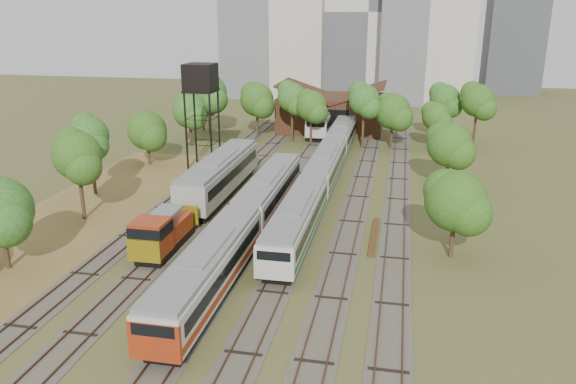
% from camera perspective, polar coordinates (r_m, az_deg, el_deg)
% --- Properties ---
extents(ground, '(240.00, 240.00, 0.00)m').
position_cam_1_polar(ground, '(36.50, -5.87, -12.19)').
color(ground, '#475123').
rests_on(ground, ground).
extents(dry_grass_patch, '(14.00, 60.00, 0.04)m').
position_cam_1_polar(dry_grass_patch, '(50.54, -23.02, -4.73)').
color(dry_grass_patch, brown).
rests_on(dry_grass_patch, ground).
extents(tracks, '(24.60, 80.00, 0.19)m').
position_cam_1_polar(tracks, '(58.91, 0.66, -0.07)').
color(tracks, '#4C473D').
rests_on(tracks, ground).
extents(railcar_red_set, '(2.91, 34.58, 3.59)m').
position_cam_1_polar(railcar_red_set, '(45.27, -4.47, -3.30)').
color(railcar_red_set, black).
rests_on(railcar_red_set, ground).
extents(railcar_green_set, '(2.82, 52.08, 3.48)m').
position_cam_1_polar(railcar_green_set, '(62.34, 3.87, 2.63)').
color(railcar_green_set, black).
rests_on(railcar_green_set, ground).
extents(railcar_rear, '(3.13, 16.08, 3.88)m').
position_cam_1_polar(railcar_rear, '(88.28, 3.62, 7.34)').
color(railcar_rear, black).
rests_on(railcar_rear, ground).
extents(shunter_locomotive, '(2.61, 8.10, 3.41)m').
position_cam_1_polar(shunter_locomotive, '(45.05, -12.76, -4.20)').
color(shunter_locomotive, black).
rests_on(shunter_locomotive, ground).
extents(old_grey_coach, '(3.25, 18.00, 4.03)m').
position_cam_1_polar(old_grey_coach, '(57.94, -6.91, 1.72)').
color(old_grey_coach, black).
rests_on(old_grey_coach, ground).
extents(water_tower, '(3.59, 3.59, 12.40)m').
position_cam_1_polar(water_tower, '(67.90, -8.88, 11.15)').
color(water_tower, black).
rests_on(water_tower, ground).
extents(rail_pile_far, '(0.51, 8.18, 0.27)m').
position_cam_1_polar(rail_pile_far, '(48.03, 8.72, -4.45)').
color(rail_pile_far, '#593619').
rests_on(rail_pile_far, ground).
extents(maintenance_shed, '(16.45, 11.55, 7.58)m').
position_cam_1_polar(maintenance_shed, '(89.99, 4.45, 8.08)').
color(maintenance_shed, '#361813').
rests_on(maintenance_shed, ground).
extents(tree_band_left, '(7.68, 65.15, 8.22)m').
position_cam_1_polar(tree_band_left, '(60.91, -17.84, 4.48)').
color(tree_band_left, '#382616').
rests_on(tree_band_left, ground).
extents(tree_band_far, '(44.05, 10.00, 9.23)m').
position_cam_1_polar(tree_band_far, '(81.42, 3.63, 9.29)').
color(tree_band_far, '#382616').
rests_on(tree_band_far, ground).
extents(tree_band_right, '(5.42, 40.10, 7.22)m').
position_cam_1_polar(tree_band_right, '(58.24, 15.91, 3.77)').
color(tree_band_right, '#382616').
rests_on(tree_band_right, ground).
extents(tower_centre, '(20.00, 18.00, 36.00)m').
position_cam_1_polar(tower_centre, '(130.26, 8.44, 17.66)').
color(tower_centre, beige).
rests_on(tower_centre, ground).
extents(tower_far_right, '(12.00, 12.00, 28.00)m').
position_cam_1_polar(tower_far_right, '(142.16, 22.06, 14.99)').
color(tower_far_right, '#45484D').
rests_on(tower_far_right, ground).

